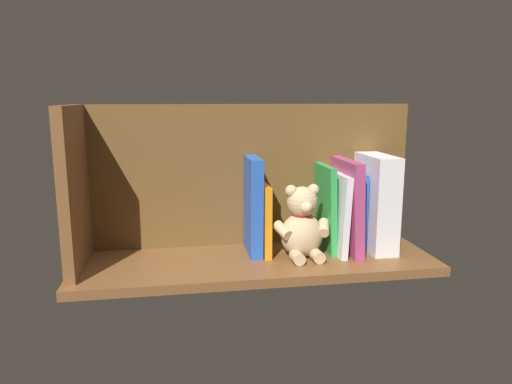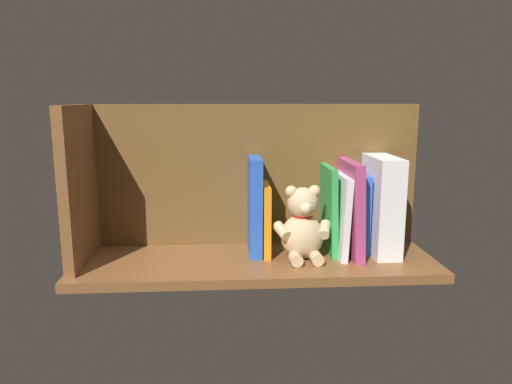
# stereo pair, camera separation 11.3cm
# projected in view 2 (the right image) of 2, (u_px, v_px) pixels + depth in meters

# --- Properties ---
(ground_plane) EXTENTS (0.87, 0.29, 0.02)m
(ground_plane) POSITION_uv_depth(u_px,v_px,m) (256.00, 262.00, 1.16)
(ground_plane) COLOR brown
(shelf_back_panel) EXTENTS (0.87, 0.02, 0.37)m
(shelf_back_panel) POSITION_uv_depth(u_px,v_px,m) (253.00, 175.00, 1.24)
(shelf_back_panel) COLOR brown
(shelf_back_panel) RESTS_ON ground_plane
(shelf_side_divider) EXTENTS (0.02, 0.23, 0.37)m
(shelf_side_divider) POSITION_uv_depth(u_px,v_px,m) (79.00, 186.00, 1.10)
(shelf_side_divider) COLOR brown
(shelf_side_divider) RESTS_ON ground_plane
(book_0) EXTENTS (0.02, 0.12, 0.22)m
(book_0) POSITION_uv_depth(u_px,v_px,m) (395.00, 208.00, 1.21)
(book_0) COLOR blue
(book_0) RESTS_ON ground_plane
(dictionary_thick_white) EXTENTS (0.06, 0.17, 0.24)m
(dictionary_thick_white) POSITION_uv_depth(u_px,v_px,m) (382.00, 205.00, 1.18)
(dictionary_thick_white) COLOR white
(dictionary_thick_white) RESTS_ON ground_plane
(book_1) EXTENTS (0.02, 0.13, 0.20)m
(book_1) POSITION_uv_depth(u_px,v_px,m) (359.00, 212.00, 1.21)
(book_1) COLOR blue
(book_1) RESTS_ON ground_plane
(book_2) EXTENTS (0.03, 0.18, 0.24)m
(book_2) POSITION_uv_depth(u_px,v_px,m) (351.00, 208.00, 1.17)
(book_2) COLOR #B23F72
(book_2) RESTS_ON ground_plane
(book_3) EXTENTS (0.02, 0.17, 0.20)m
(book_3) POSITION_uv_depth(u_px,v_px,m) (339.00, 214.00, 1.18)
(book_3) COLOR silver
(book_3) RESTS_ON ground_plane
(book_4) EXTENTS (0.02, 0.14, 0.22)m
(book_4) POSITION_uv_depth(u_px,v_px,m) (329.00, 209.00, 1.19)
(book_4) COLOR green
(book_4) RESTS_ON ground_plane
(teddy_bear) EXTENTS (0.15, 0.12, 0.18)m
(teddy_bear) POSITION_uv_depth(u_px,v_px,m) (303.00, 227.00, 1.14)
(teddy_bear) COLOR #D1B284
(teddy_bear) RESTS_ON ground_plane
(book_5) EXTENTS (0.02, 0.14, 0.18)m
(book_5) POSITION_uv_depth(u_px,v_px,m) (265.00, 218.00, 1.19)
(book_5) COLOR orange
(book_5) RESTS_ON ground_plane
(book_6) EXTENTS (0.03, 0.13, 0.24)m
(book_6) POSITION_uv_depth(u_px,v_px,m) (253.00, 206.00, 1.18)
(book_6) COLOR blue
(book_6) RESTS_ON ground_plane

